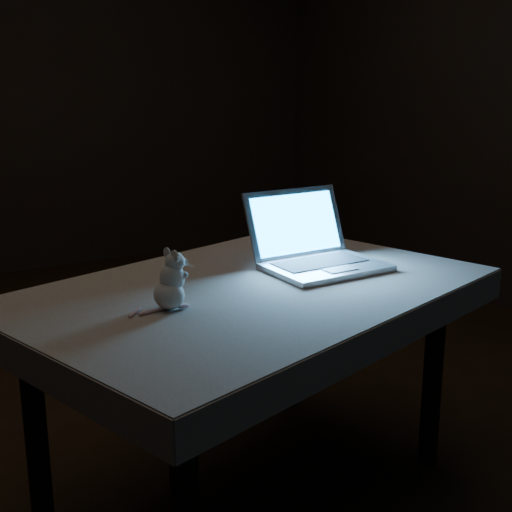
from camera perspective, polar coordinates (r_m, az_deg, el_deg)
floor at (r=2.68m, az=-7.87°, el=-13.84°), size 5.00×5.00×0.00m
back_wall at (r=4.78m, az=-20.46°, el=14.01°), size 4.50×0.04×2.60m
table at (r=2.12m, az=-0.43°, el=-11.45°), size 1.44×1.14×0.68m
tablecloth at (r=1.92m, az=-1.80°, el=-4.57°), size 1.55×1.23×0.09m
laptop at (r=2.14m, az=5.91°, el=2.00°), size 0.37×0.32×0.25m
plush_mouse at (r=1.79m, az=-7.31°, el=-1.98°), size 0.13×0.13×0.16m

